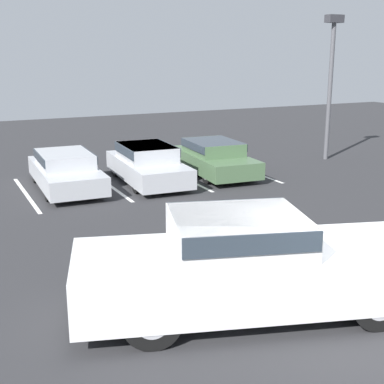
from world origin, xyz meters
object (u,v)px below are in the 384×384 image
pickup_truck (255,264)px  parked_sedan_a (66,169)px  parked_sedan_b (147,163)px  light_post (331,70)px  parked_sedan_c (214,157)px

pickup_truck → parked_sedan_a: bearing=112.0°
parked_sedan_b → light_post: 8.62m
parked_sedan_a → light_post: size_ratio=0.78×
parked_sedan_a → parked_sedan_c: (5.28, -0.22, 0.01)m
light_post → parked_sedan_b: bearing=-176.0°
pickup_truck → parked_sedan_c: bearing=82.4°
pickup_truck → light_post: light_post is taller
parked_sedan_a → parked_sedan_c: parked_sedan_c is taller
parked_sedan_b → parked_sedan_a: bearing=-93.7°
parked_sedan_c → parked_sedan_b: bearing=-83.5°
parked_sedan_a → light_post: (10.78, 0.24, 2.95)m
parked_sedan_c → light_post: light_post is taller
parked_sedan_b → parked_sedan_c: bearing=95.4°
parked_sedan_c → light_post: 6.25m
parked_sedan_a → parked_sedan_c: bearing=89.6°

